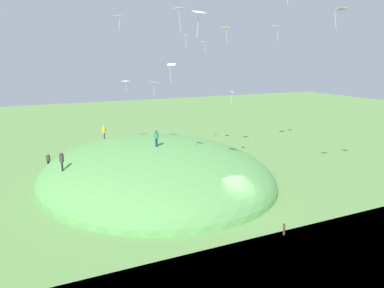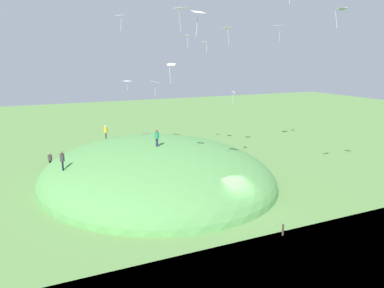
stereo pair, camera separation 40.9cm
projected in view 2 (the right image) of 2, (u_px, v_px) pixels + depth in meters
ground_plane at (238, 209)px, 30.25m from camera, size 160.00×160.00×0.00m
grass_hill at (156, 178)px, 38.12m from camera, size 26.59×23.19×7.56m
dirt_path at (175, 142)px, 54.13m from camera, size 16.30×5.29×0.04m
person_with_child at (157, 136)px, 35.31m from camera, size 0.52×0.52×1.62m
person_walking_path at (62, 158)px, 32.58m from camera, size 0.48×0.48×1.72m
person_on_hilltop at (50, 158)px, 41.75m from camera, size 0.57×0.57×1.59m
person_near_shore at (106, 131)px, 45.10m from camera, size 0.46×0.46×1.74m
kite_0 at (279, 26)px, 44.70m from camera, size 0.75×1.03×1.86m
kite_1 at (128, 81)px, 43.53m from camera, size 1.16×1.23×1.13m
kite_2 at (121, 16)px, 41.14m from camera, size 1.42×1.23×1.83m
kite_3 at (341, 10)px, 30.45m from camera, size 0.56×0.80×1.60m
kite_7 at (188, 37)px, 43.69m from camera, size 0.72×0.57×1.53m
kite_8 at (180, 9)px, 29.48m from camera, size 1.17×1.00×1.92m
kite_9 at (233, 93)px, 41.95m from camera, size 0.76×0.68×1.46m
kite_10 at (205, 42)px, 43.58m from camera, size 0.96×0.87×1.16m
kite_11 at (227, 29)px, 40.96m from camera, size 0.66×0.92×1.92m
kite_12 at (199, 14)px, 25.32m from camera, size 0.83×1.06×1.77m
kite_13 at (156, 83)px, 39.67m from camera, size 1.16×0.83×1.65m
kite_14 at (171, 66)px, 29.47m from camera, size 0.73×0.80×1.58m
mooring_post at (283, 230)px, 25.73m from camera, size 0.14×0.14×0.84m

